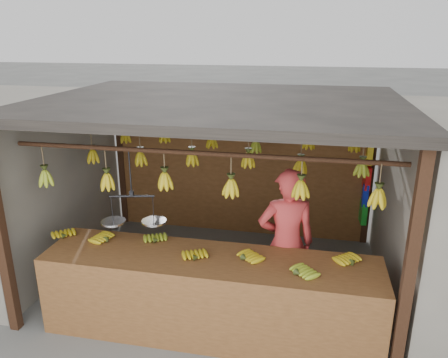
# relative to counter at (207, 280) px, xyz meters

# --- Properties ---
(ground) EXTENTS (80.00, 80.00, 0.00)m
(ground) POSITION_rel_counter_xyz_m (-0.13, 1.23, -0.71)
(ground) COLOR #5B5B57
(stall) EXTENTS (4.30, 3.30, 2.40)m
(stall) POSITION_rel_counter_xyz_m (-0.13, 1.56, 1.26)
(stall) COLOR black
(stall) RESTS_ON ground
(counter) EXTENTS (3.66, 0.81, 0.96)m
(counter) POSITION_rel_counter_xyz_m (0.00, 0.00, 0.00)
(counter) COLOR brown
(counter) RESTS_ON ground
(hanging_bananas) EXTENTS (3.65, 2.22, 0.37)m
(hanging_bananas) POSITION_rel_counter_xyz_m (-0.14, 1.24, 0.93)
(hanging_bananas) COLOR #92A523
(hanging_bananas) RESTS_ON ground
(balance_scale) EXTENTS (0.69, 0.36, 0.83)m
(balance_scale) POSITION_rel_counter_xyz_m (-0.87, 0.23, 0.53)
(balance_scale) COLOR black
(balance_scale) RESTS_ON ground
(vendor) EXTENTS (0.73, 0.57, 1.77)m
(vendor) POSITION_rel_counter_xyz_m (0.76, 0.63, 0.18)
(vendor) COLOR #BF3333
(vendor) RESTS_ON ground
(bag_bundles) EXTENTS (0.08, 0.26, 1.28)m
(bag_bundles) POSITION_rel_counter_xyz_m (1.81, 2.58, 0.30)
(bag_bundles) COLOR yellow
(bag_bundles) RESTS_ON ground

